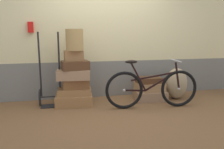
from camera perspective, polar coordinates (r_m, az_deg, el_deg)
The scene contains 15 objects.
ground at distance 4.31m, azimuth 0.17°, elevation -8.26°, with size 10.11×5.20×0.06m, color brown.
station_building at distance 4.93m, azimuth -2.05°, elevation 10.55°, with size 8.11×0.74×2.73m.
suitcase_0 at distance 4.40m, azimuth -9.35°, elevation -6.26°, with size 0.67×0.43×0.20m, color olive.
suitcase_1 at distance 4.41m, azimuth -9.23°, elevation -4.10°, with size 0.61×0.39×0.12m, color olive.
suitcase_2 at distance 4.39m, azimuth -8.94°, elevation -2.20°, with size 0.48×0.30×0.18m, color brown.
suitcase_3 at distance 4.32m, azimuth -9.50°, elevation -0.00°, with size 0.60×0.38×0.18m, color #937051.
suitcase_4 at distance 4.29m, azimuth -9.07°, elevation 2.24°, with size 0.48×0.33×0.16m, color #4C2D19.
suitcase_5 at distance 4.30m, azimuth -9.43°, elevation 4.62°, with size 0.34×0.22×0.19m, color olive.
suitcase_6 at distance 4.77m, azimuth 9.33°, elevation -5.08°, with size 0.61×0.47×0.19m, color #937051.
suitcase_7 at distance 4.76m, azimuth 9.19°, elevation -2.93°, with size 0.54×0.44×0.16m, color #9E754C.
suitcase_8 at distance 4.70m, azimuth 9.03°, elevation -1.36°, with size 0.47×0.34×0.11m, color #4C2D19.
wicker_basket at distance 4.27m, azimuth -9.23°, elevation 8.45°, with size 0.32×0.32×0.38m, color #A8844C.
luggage_trolley at distance 4.46m, azimuth -14.90°, elevation -3.55°, with size 0.43×0.38×1.36m.
burlap_sack at distance 4.92m, azimuth 15.61°, elevation -2.15°, with size 0.45×0.38×0.64m, color #9E8966.
bicycle at distance 4.21m, azimuth 9.77°, elevation -3.36°, with size 1.68×0.46×0.87m.
Camera 1 is at (-0.96, -3.99, 1.30)m, focal length 37.05 mm.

